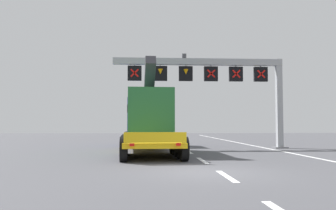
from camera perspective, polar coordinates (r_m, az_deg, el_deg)
ground at (r=12.48m, az=6.33°, el=-10.70°), size 112.00×112.00×0.00m
lane_markings at (r=28.78m, az=1.63°, el=-6.43°), size 0.20×47.44×0.01m
edge_line_right at (r=25.63m, az=15.54°, el=-6.71°), size 0.20×63.00×0.01m
overhead_lane_gantry at (r=25.07m, az=7.65°, el=4.78°), size 12.09×0.90×6.56m
heavy_haul_truck_yellow at (r=23.18m, az=-3.44°, el=-2.30°), size 3.57×14.15×5.30m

